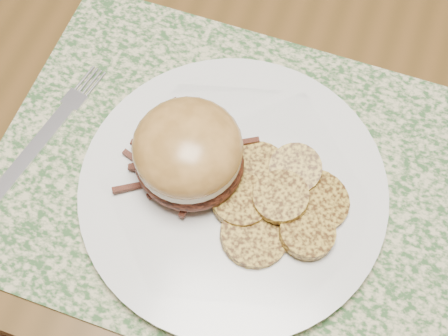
{
  "coord_description": "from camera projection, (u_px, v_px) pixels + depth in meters",
  "views": [
    {
      "loc": [
        0.31,
        -0.48,
        1.28
      ],
      "look_at": [
        0.23,
        -0.26,
        0.79
      ],
      "focal_mm": 50.0,
      "sensor_mm": 36.0,
      "label": 1
    }
  ],
  "objects": [
    {
      "name": "ground",
      "position": [
        166.0,
        189.0,
        1.39
      ],
      "size": [
        3.5,
        3.5,
        0.0
      ],
      "primitive_type": "plane",
      "color": "brown",
      "rests_on": "ground"
    },
    {
      "name": "placemat",
      "position": [
        237.0,
        180.0,
        0.58
      ],
      "size": [
        0.45,
        0.33,
        0.0
      ],
      "primitive_type": "cube",
      "color": "#345B2F",
      "rests_on": "dining_table"
    },
    {
      "name": "dinner_plate",
      "position": [
        233.0,
        190.0,
        0.56
      ],
      "size": [
        0.26,
        0.26,
        0.02
      ],
      "primitive_type": "cylinder",
      "color": "white",
      "rests_on": "placemat"
    },
    {
      "name": "pork_sandwich",
      "position": [
        188.0,
        153.0,
        0.53
      ],
      "size": [
        0.11,
        0.11,
        0.07
      ],
      "rotation": [
        0.0,
        0.0,
        -0.14
      ],
      "color": "black",
      "rests_on": "dinner_plate"
    },
    {
      "name": "roasted_potatoes",
      "position": [
        279.0,
        202.0,
        0.54
      ],
      "size": [
        0.14,
        0.13,
        0.03
      ],
      "color": "gold",
      "rests_on": "dinner_plate"
    },
    {
      "name": "fork",
      "position": [
        47.0,
        133.0,
        0.59
      ],
      "size": [
        0.05,
        0.17,
        0.0
      ],
      "rotation": [
        0.0,
        0.0,
        -0.2
      ],
      "color": "silver",
      "rests_on": "placemat"
    }
  ]
}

